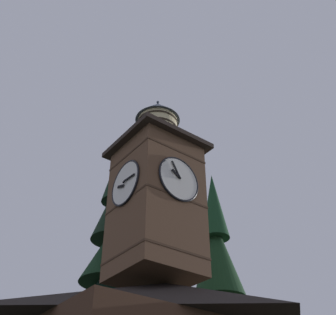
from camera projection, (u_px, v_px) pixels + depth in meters
The scene contains 2 objects.
clock_tower at pixel (156, 192), 20.84m from camera, with size 4.09×4.09×10.18m.
flying_bird_high at pixel (164, 113), 29.01m from camera, with size 0.31×0.67×0.16m.
Camera 1 is at (10.59, 13.31, 1.40)m, focal length 46.78 mm.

